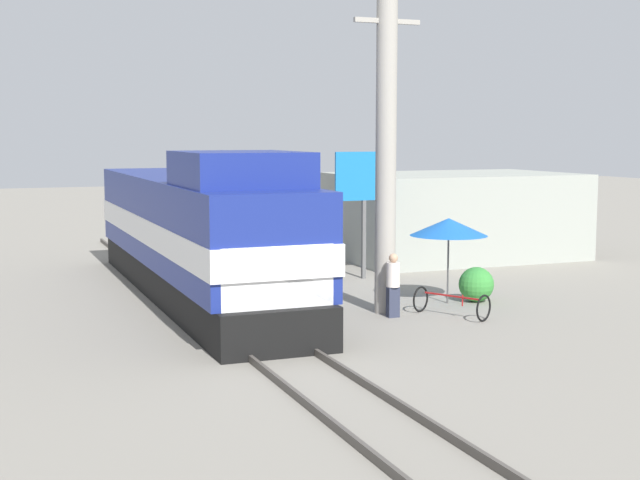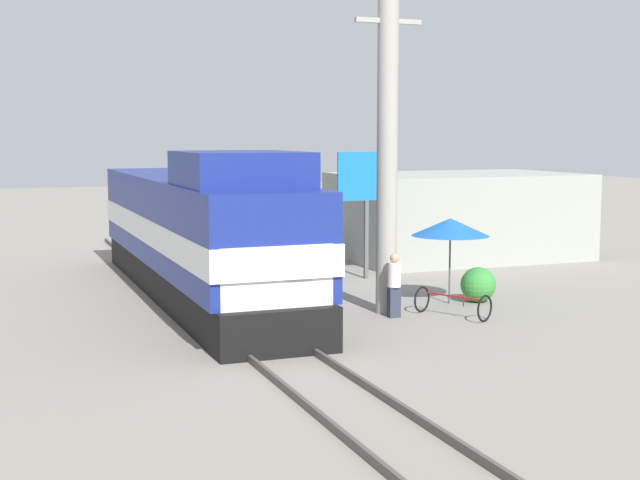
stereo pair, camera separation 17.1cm
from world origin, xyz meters
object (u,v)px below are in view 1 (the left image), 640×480
Objects in this scene: billboard_sign at (364,184)px; person_bystander at (393,283)px; utility_pole at (386,148)px; locomotive at (198,234)px; bicycle at (451,303)px; vendor_umbrella at (449,227)px.

person_bystander is (-1.83, -5.88, -2.15)m from billboard_sign.
utility_pole is 3.44m from person_bystander.
locomotive reaches higher than billboard_sign.
billboard_sign is at bearing 14.82° from locomotive.
vendor_umbrella is at bearing 35.15° from bicycle.
utility_pole is (4.04, -3.73, 2.43)m from locomotive.
bicycle is at bearing -93.72° from billboard_sign.
billboard_sign is at bearing 71.47° from utility_pole.
billboard_sign is (-0.41, 4.72, 0.93)m from vendor_umbrella.
bicycle is (1.35, -1.10, -3.91)m from utility_pole.
utility_pole is 4.20× the size of bicycle.
locomotive reaches higher than person_bystander.
vendor_umbrella is 1.17× the size of bicycle.
locomotive reaches higher than vendor_umbrella.
billboard_sign is at bearing 58.05° from bicycle.
vendor_umbrella is (6.21, -3.19, 0.27)m from locomotive.
bicycle is at bearing -18.98° from person_bystander.
billboard_sign is 2.02× the size of bicycle.
billboard_sign is 6.92m from bicycle.
utility_pole is at bearing 112.58° from bicycle.
person_bystander is 1.59m from bicycle.
utility_pole reaches higher than person_bystander.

